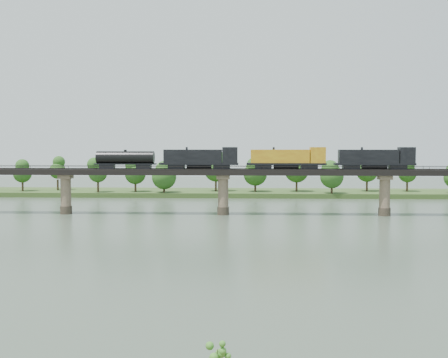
{
  "coord_description": "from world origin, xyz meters",
  "views": [
    {
      "loc": [
        6.69,
        -109.75,
        17.55
      ],
      "look_at": [
        0.22,
        30.0,
        9.0
      ],
      "focal_mm": 45.0,
      "sensor_mm": 36.0,
      "label": 1
    }
  ],
  "objects": [
    {
      "name": "bridge",
      "position": [
        0.0,
        30.0,
        5.46
      ],
      "size": [
        236.0,
        30.0,
        11.5
      ],
      "color": "#473A2D",
      "rests_on": "ground"
    },
    {
      "name": "far_bank",
      "position": [
        0.0,
        85.0,
        0.8
      ],
      "size": [
        300.0,
        24.0,
        1.6
      ],
      "primitive_type": "cube",
      "color": "#2E481C",
      "rests_on": "ground"
    },
    {
      "name": "far_treeline",
      "position": [
        -8.21,
        80.52,
        8.83
      ],
      "size": [
        289.06,
        17.54,
        13.6
      ],
      "color": "#382619",
      "rests_on": "far_bank"
    },
    {
      "name": "sapling",
      "position": [
        4.64,
        -72.56,
        3.11
      ],
      "size": [
        1.25,
        1.25,
        2.94
      ],
      "rotation": [
        0.0,
        0.0,
        -0.14
      ],
      "color": "brown",
      "rests_on": "near_bank"
    },
    {
      "name": "freight_train",
      "position": [
        8.61,
        30.0,
        14.12
      ],
      "size": [
        79.57,
        3.1,
        5.48
      ],
      "color": "black",
      "rests_on": "bridge"
    },
    {
      "name": "ground",
      "position": [
        0.0,
        0.0,
        0.0
      ],
      "size": [
        400.0,
        400.0,
        0.0
      ],
      "primitive_type": "plane",
      "color": "#374637",
      "rests_on": "ground"
    },
    {
      "name": "bridge_superstructure",
      "position": [
        0.0,
        30.0,
        11.79
      ],
      "size": [
        220.0,
        4.9,
        0.75
      ],
      "color": "black",
      "rests_on": "bridge"
    }
  ]
}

